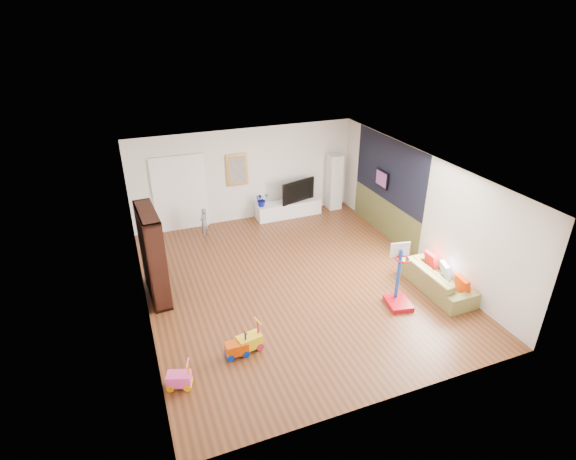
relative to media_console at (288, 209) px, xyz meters
name	(u,v)px	position (x,y,z in m)	size (l,w,h in m)	color
floor	(294,282)	(-1.20, -3.44, -0.23)	(6.50, 7.50, 0.00)	brown
ceiling	(295,170)	(-1.20, -3.44, 2.47)	(6.50, 7.50, 0.00)	white
wall_back	(246,175)	(-1.20, 0.31, 1.12)	(6.50, 0.00, 2.70)	silver
wall_front	(390,335)	(-1.20, -7.19, 1.12)	(6.50, 0.00, 2.70)	silver
wall_left	(139,257)	(-4.45, -3.44, 1.12)	(0.00, 7.50, 2.70)	white
wall_right	(420,208)	(2.05, -3.44, 1.12)	(0.00, 7.50, 2.70)	white
navy_accent	(389,170)	(2.04, -2.04, 1.62)	(0.01, 3.20, 1.70)	black
olive_wainscot	(384,217)	(2.04, -2.04, 0.27)	(0.01, 3.20, 1.00)	brown
doorway	(180,194)	(-3.10, 0.27, 0.82)	(1.45, 0.06, 2.10)	white
painting_back	(237,170)	(-1.45, 0.27, 1.32)	(0.62, 0.06, 0.92)	gold
artwork_right	(382,179)	(1.97, -1.84, 1.32)	(0.04, 0.56, 0.46)	#7F3F8C
media_console	(288,209)	(0.00, 0.00, 0.00)	(1.97, 0.49, 0.46)	white
tall_cabinet	(334,182)	(1.53, 0.06, 0.63)	(0.40, 0.40, 1.72)	silver
bookshelf	(153,255)	(-4.18, -2.83, 0.78)	(0.36, 1.38, 2.02)	black
sofa	(437,279)	(1.63, -4.89, 0.05)	(1.89, 0.74, 0.55)	olive
basketball_hoop	(402,277)	(0.52, -5.08, 0.47)	(0.48, 0.59, 1.40)	#AD0813
ride_on_yellow	(249,337)	(-2.83, -5.25, 0.06)	(0.44, 0.27, 0.59)	yellow
ride_on_orange	(236,344)	(-3.08, -5.32, 0.04)	(0.40, 0.25, 0.54)	#D74400
ride_on_pink	(179,375)	(-4.17, -5.70, 0.03)	(0.39, 0.24, 0.53)	#EF42A0
child	(204,222)	(-2.62, -0.37, 0.17)	(0.29, 0.19, 0.80)	slate
tv	(296,190)	(0.25, 0.01, 0.56)	(1.16, 0.15, 0.67)	black
vase_plant	(262,199)	(-0.84, -0.02, 0.44)	(0.37, 0.32, 0.42)	navy
pillow_left	(462,285)	(1.80, -5.47, 0.20)	(0.11, 0.40, 0.40)	#CF3100
pillow_center	(445,271)	(1.85, -4.86, 0.20)	(0.09, 0.36, 0.36)	white
pillow_right	(431,260)	(1.85, -4.34, 0.20)	(0.09, 0.35, 0.35)	red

